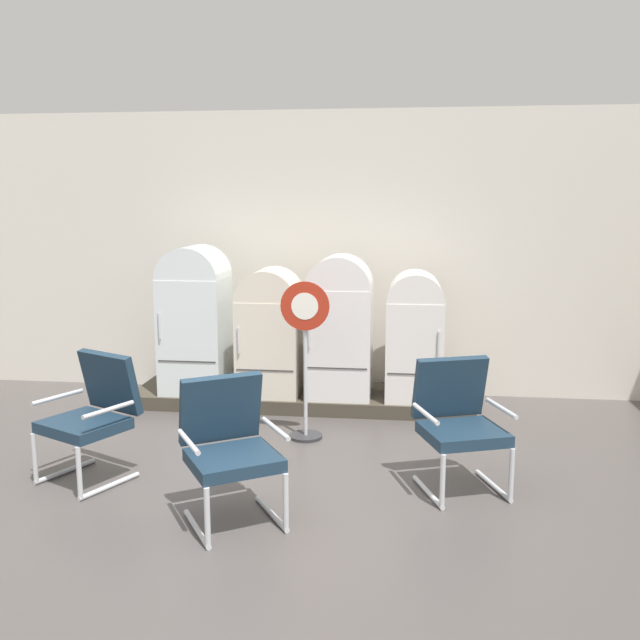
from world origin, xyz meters
TOP-DOWN VIEW (x-y plane):
  - ground at (0.00, 0.00)m, footprint 12.00×10.00m
  - back_wall at (0.00, 3.66)m, footprint 11.76×0.12m
  - display_plinth at (0.00, 3.02)m, footprint 3.77×0.95m
  - refrigerator_0 at (-1.19, 2.94)m, footprint 0.69×0.72m
  - refrigerator_1 at (-0.34, 2.93)m, footprint 0.67×0.70m
  - refrigerator_2 at (0.43, 2.91)m, footprint 0.70×0.66m
  - refrigerator_3 at (1.24, 2.94)m, footprint 0.60×0.72m
  - armchair_left at (-1.39, 0.76)m, footprint 0.84×0.86m
  - armchair_right at (1.56, 0.92)m, footprint 0.80×0.83m
  - armchair_center at (-0.10, 0.15)m, footprint 0.86×0.88m
  - sign_stand at (0.20, 1.90)m, footprint 0.46×0.32m

SIDE VIEW (x-z plane):
  - ground at x=0.00m, z-range -0.05..0.00m
  - display_plinth at x=0.00m, z-range 0.00..0.15m
  - armchair_left at x=-1.39m, z-range 0.06..1.09m
  - armchair_right at x=1.56m, z-range 0.06..1.09m
  - armchair_center at x=-0.10m, z-range 0.06..1.09m
  - sign_stand at x=0.20m, z-range -0.01..1.52m
  - refrigerator_3 at x=1.24m, z-range 0.19..1.56m
  - refrigerator_1 at x=-0.34m, z-range 0.19..1.57m
  - refrigerator_2 at x=0.43m, z-range 0.19..1.73m
  - refrigerator_0 at x=-1.19m, z-range 0.20..1.82m
  - back_wall at x=0.00m, z-range 0.01..3.30m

